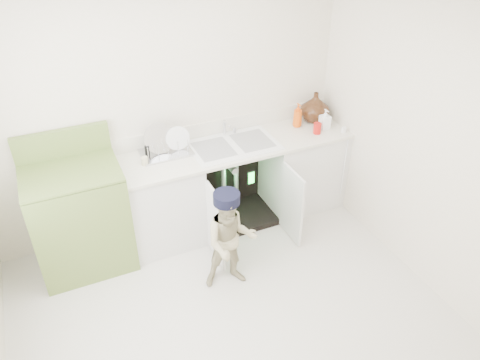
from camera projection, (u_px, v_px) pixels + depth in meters
name	position (u px, v px, depth m)	size (l,w,h in m)	color
ground	(232.00, 315.00, 3.93)	(3.50, 3.50, 0.00)	beige
room_shell	(230.00, 194.00, 3.25)	(6.00, 5.50, 1.26)	silver
counter_run	(236.00, 181.00, 4.79)	(2.44, 1.02, 1.22)	silver
avocado_stove	(80.00, 217.00, 4.21)	(0.82, 0.65, 1.27)	olive
repair_worker	(231.00, 240.00, 4.00)	(0.73, 0.73, 0.97)	#C0B28A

